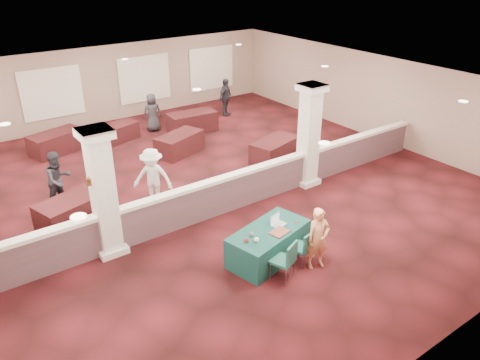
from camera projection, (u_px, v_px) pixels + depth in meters
ground at (201, 190)px, 14.49m from camera, size 16.00×16.00×0.00m
wall_back at (100, 85)px, 19.62m from camera, size 16.00×0.04×3.20m
wall_front at (443, 283)px, 7.95m from camera, size 16.00×0.04×3.20m
wall_right at (377, 98)px, 17.97m from camera, size 0.04×16.00×3.20m
ceiling at (197, 89)px, 13.08m from camera, size 16.00×16.00×0.02m
partition_wall at (228, 192)px, 13.15m from camera, size 15.60×0.28×1.10m
column_left at (103, 192)px, 10.84m from camera, size 0.72×0.72×3.20m
column_right at (309, 135)px, 14.24m from camera, size 0.72×0.72×3.20m
sconce_left at (89, 182)px, 10.54m from camera, size 0.12×0.12×0.18m
sconce_right at (113, 175)px, 10.83m from camera, size 0.12×0.12×0.18m
near_table at (268, 244)px, 11.15m from camera, size 2.23×1.47×0.79m
conf_chair_main at (304, 245)px, 10.85m from camera, size 0.54×0.55×0.89m
conf_chair_side at (286, 258)px, 10.33m from camera, size 0.63×0.63×0.97m
woman at (318, 238)px, 10.70m from camera, size 0.62×0.50×1.52m
far_table_front_left at (75, 211)px, 12.57m from camera, size 2.12×1.48×0.78m
far_table_front_center at (180, 144)px, 17.01m from camera, size 2.01×1.48×0.73m
far_table_front_right at (275, 150)px, 16.43m from camera, size 2.04×1.38×0.75m
far_table_back_left at (57, 142)px, 17.07m from camera, size 2.07×1.44×0.76m
far_table_back_center at (117, 133)px, 18.13m from camera, size 1.78×1.25×0.65m
far_table_back_right at (192, 122)px, 19.10m from camera, size 2.01×1.13×0.78m
attendee_a at (59, 180)px, 13.22m from camera, size 0.92×0.71×1.70m
attendee_b at (153, 178)px, 13.28m from camera, size 1.18×1.14×1.76m
attendee_c at (225, 97)px, 20.73m from camera, size 1.08×0.87×1.67m
attendee_d at (152, 113)px, 18.96m from camera, size 0.82×0.53×1.55m
laptop_base at (279, 225)px, 11.16m from camera, size 0.40×0.32×0.02m
laptop_screen at (275, 218)px, 11.18m from camera, size 0.35×0.10×0.24m
screen_glow at (275, 219)px, 11.18m from camera, size 0.32×0.08×0.21m
knitting at (279, 232)px, 10.85m from camera, size 0.50×0.42×0.03m
yarn_cream at (257, 240)px, 10.49m from camera, size 0.12×0.12×0.12m
yarn_red at (246, 240)px, 10.47m from camera, size 0.11×0.11×0.11m
yarn_grey at (251, 234)px, 10.70m from camera, size 0.11×0.11×0.11m
scissors at (297, 222)px, 11.27m from camera, size 0.13×0.06×0.01m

